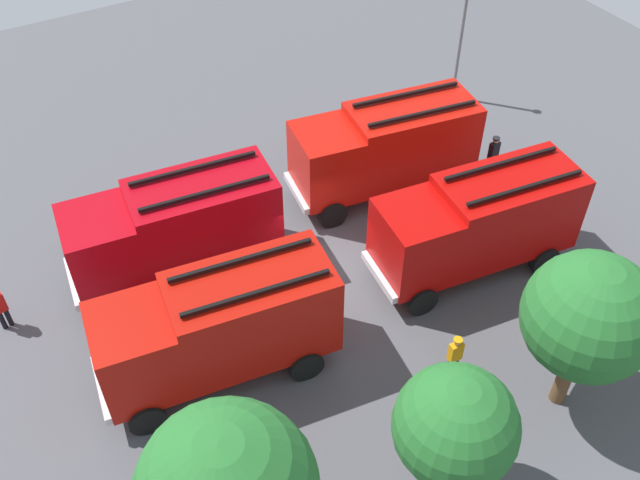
# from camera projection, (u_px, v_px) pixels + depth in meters

# --- Properties ---
(ground_plane) EXTENTS (48.00, 48.00, 0.00)m
(ground_plane) POSITION_uv_depth(u_px,v_px,m) (320.00, 268.00, 25.54)
(ground_plane) COLOR #4C4C51
(fire_truck_0) EXTENTS (7.48, 3.62, 3.88)m
(fire_truck_0) POSITION_uv_depth(u_px,v_px,m) (385.00, 147.00, 27.22)
(fire_truck_0) COLOR #BB1109
(fire_truck_0) RESTS_ON ground
(fire_truck_1) EXTENTS (7.42, 3.39, 3.88)m
(fire_truck_1) POSITION_uv_depth(u_px,v_px,m) (175.00, 227.00, 23.93)
(fire_truck_1) COLOR #A90610
(fire_truck_1) RESTS_ON ground
(fire_truck_2) EXTENTS (7.44, 3.45, 3.88)m
(fire_truck_2) POSITION_uv_depth(u_px,v_px,m) (478.00, 222.00, 24.13)
(fire_truck_2) COLOR #B30805
(fire_truck_2) RESTS_ON ground
(fire_truck_3) EXTENTS (7.45, 3.49, 3.88)m
(fire_truck_3) POSITION_uv_depth(u_px,v_px,m) (219.00, 325.00, 20.86)
(fire_truck_3) COLOR #AE1008
(fire_truck_3) RESTS_ON ground
(firefighter_0) EXTENTS (0.44, 0.29, 1.80)m
(firefighter_0) POSITION_uv_depth(u_px,v_px,m) (493.00, 154.00, 28.77)
(firefighter_0) COLOR black
(firefighter_0) RESTS_ON ground
(firefighter_1) EXTENTS (0.48, 0.41, 1.68)m
(firefighter_1) POSITION_uv_depth(u_px,v_px,m) (122.00, 233.00, 25.50)
(firefighter_1) COLOR black
(firefighter_1) RESTS_ON ground
(firefighter_2) EXTENTS (0.43, 0.28, 1.71)m
(firefighter_2) POSITION_uv_depth(u_px,v_px,m) (455.00, 355.00, 21.56)
(firefighter_2) COLOR black
(firefighter_2) RESTS_ON ground
(firefighter_3) EXTENTS (0.47, 0.35, 1.60)m
(firefighter_3) POSITION_uv_depth(u_px,v_px,m) (64.00, 226.00, 25.83)
(firefighter_3) COLOR black
(firefighter_3) RESTS_ON ground
(firefighter_4) EXTENTS (0.46, 0.32, 1.69)m
(firefighter_4) POSITION_uv_depth(u_px,v_px,m) (0.00, 307.00, 22.96)
(firefighter_4) COLOR black
(firefighter_4) RESTS_ON ground
(tree_1) EXTENTS (3.62, 3.62, 5.62)m
(tree_1) POSITION_uv_depth(u_px,v_px,m) (589.00, 317.00, 18.97)
(tree_1) COLOR brown
(tree_1) RESTS_ON ground
(tree_2) EXTENTS (3.11, 3.11, 4.82)m
(tree_2) POSITION_uv_depth(u_px,v_px,m) (455.00, 427.00, 17.18)
(tree_2) COLOR brown
(tree_2) RESTS_ON ground
(traffic_cone_0) EXTENTS (0.47, 0.47, 0.67)m
(traffic_cone_0) POSITION_uv_depth(u_px,v_px,m) (583.00, 290.00, 24.33)
(traffic_cone_0) COLOR #F2600C
(traffic_cone_0) RESTS_ON ground
(traffic_cone_1) EXTENTS (0.47, 0.47, 0.68)m
(traffic_cone_1) POSITION_uv_depth(u_px,v_px,m) (162.00, 330.00, 23.06)
(traffic_cone_1) COLOR #F2600C
(traffic_cone_1) RESTS_ON ground
(traffic_cone_2) EXTENTS (0.42, 0.42, 0.60)m
(traffic_cone_2) POSITION_uv_depth(u_px,v_px,m) (397.00, 126.00, 31.46)
(traffic_cone_2) COLOR #F2600C
(traffic_cone_2) RESTS_ON ground
(lamppost) EXTENTS (0.36, 0.36, 6.13)m
(lamppost) POSITION_uv_depth(u_px,v_px,m) (463.00, 26.00, 31.17)
(lamppost) COLOR slate
(lamppost) RESTS_ON ground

